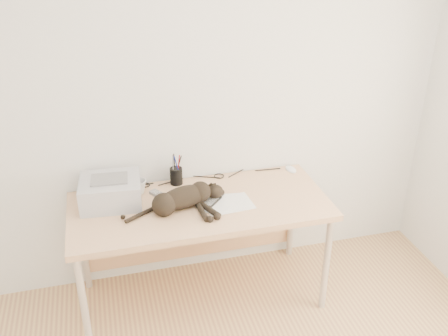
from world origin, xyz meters
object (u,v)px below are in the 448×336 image
object	(u,v)px
cat	(181,200)
mug	(139,187)
desk	(198,214)
mouse	(291,168)
pen_cup	(176,176)
printer	(111,191)

from	to	relation	value
cat	mug	world-z (taller)	cat
desk	mouse	size ratio (longest dim) A/B	14.58
cat	pen_cup	size ratio (longest dim) A/B	3.05
printer	cat	distance (m)	0.44
mug	pen_cup	xyz separation A→B (m)	(0.25, 0.06, 0.01)
printer	pen_cup	world-z (taller)	pen_cup
cat	desk	bearing A→B (deg)	27.66
printer	mug	bearing A→B (deg)	24.33
desk	printer	xyz separation A→B (m)	(-0.53, 0.06, 0.22)
mug	pen_cup	world-z (taller)	pen_cup
desk	mug	world-z (taller)	mug
mug	mouse	xyz separation A→B (m)	(1.06, 0.05, -0.03)
mouse	mug	bearing A→B (deg)	175.05
desk	cat	world-z (taller)	cat
desk	pen_cup	bearing A→B (deg)	115.35
mug	pen_cup	size ratio (longest dim) A/B	0.47
cat	mouse	bearing A→B (deg)	4.07
pen_cup	mouse	size ratio (longest dim) A/B	1.93
mouse	pen_cup	bearing A→B (deg)	171.45
printer	mouse	world-z (taller)	printer
desk	pen_cup	size ratio (longest dim) A/B	7.55
printer	desk	bearing A→B (deg)	-6.54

